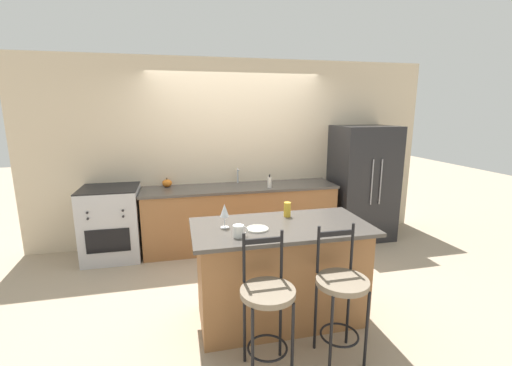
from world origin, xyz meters
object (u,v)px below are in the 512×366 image
dinner_plate (257,229)px  wine_glass (225,211)px  refrigerator (362,183)px  bar_stool_far (341,293)px  bar_stool_near (267,304)px  coffee_mug (239,231)px  tumbler_cup (287,209)px  oven_range (112,223)px  pumpkin_decoration (167,183)px  soap_bottle (270,182)px

dinner_plate → wine_glass: size_ratio=0.92×
refrigerator → bar_stool_far: 2.93m
bar_stool_near → coffee_mug: bar_stool_near is taller
bar_stool_near → tumbler_cup: (0.44, 0.89, 0.44)m
tumbler_cup → refrigerator: bearing=42.2°
bar_stool_near → tumbler_cup: size_ratio=7.50×
oven_range → coffee_mug: coffee_mug is taller
bar_stool_near → bar_stool_far: (0.60, 0.02, 0.00)m
wine_glass → tumbler_cup: bearing=15.5°
oven_range → dinner_plate: bearing=-50.8°
wine_glass → pumpkin_decoration: wine_glass is taller
bar_stool_far → tumbler_cup: size_ratio=7.50×
tumbler_cup → oven_range: bearing=140.3°
tumbler_cup → coffee_mug: bearing=-142.4°
bar_stool_near → wine_glass: bearing=106.6°
wine_glass → tumbler_cup: size_ratio=1.51×
refrigerator → soap_bottle: bearing=-175.0°
dinner_plate → tumbler_cup: size_ratio=1.39×
dinner_plate → coffee_mug: bearing=-145.0°
pumpkin_decoration → soap_bottle: size_ratio=0.73×
bar_stool_near → tumbler_cup: bar_stool_near is taller
wine_glass → dinner_plate: bearing=-24.3°
soap_bottle → refrigerator: bearing=5.0°
dinner_plate → wine_glass: 0.33m
refrigerator → pumpkin_decoration: refrigerator is taller
refrigerator → oven_range: (-3.67, 0.03, -0.38)m
oven_range → dinner_plate: 2.51m
coffee_mug → soap_bottle: soap_bottle is taller
oven_range → tumbler_cup: (1.94, -1.61, 0.53)m
bar_stool_near → bar_stool_far: 0.60m
bar_stool_far → coffee_mug: size_ratio=8.58×
wine_glass → tumbler_cup: 0.68m
oven_range → soap_bottle: soap_bottle is taller
refrigerator → wine_glass: refrigerator is taller
oven_range → bar_stool_far: size_ratio=0.90×
soap_bottle → bar_stool_far: bearing=-91.1°
refrigerator → tumbler_cup: 2.35m
tumbler_cup → soap_bottle: bearing=81.6°
coffee_mug → wine_glass: bearing=107.6°
dinner_plate → pumpkin_decoration: 2.28m
bar_stool_near → pumpkin_decoration: (-0.76, 2.71, 0.38)m
soap_bottle → oven_range: bearing=175.7°
refrigerator → pumpkin_decoration: bearing=175.2°
bar_stool_near → refrigerator: bearing=48.6°
bar_stool_near → oven_range: bearing=121.0°
wine_glass → pumpkin_decoration: size_ratio=1.60×
refrigerator → dinner_plate: refrigerator is taller
bar_stool_far → soap_bottle: bearing=88.9°
bar_stool_far → pumpkin_decoration: bar_stool_far is taller
oven_range → wine_glass: (1.29, -1.79, 0.61)m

